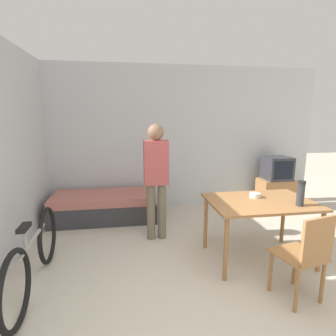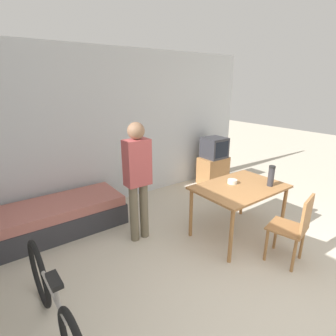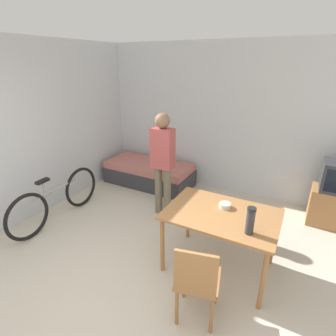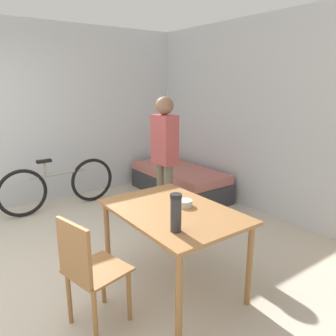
{
  "view_description": "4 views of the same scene",
  "coord_description": "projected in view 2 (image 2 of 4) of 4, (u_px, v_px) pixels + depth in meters",
  "views": [
    {
      "loc": [
        -0.89,
        -1.54,
        1.76
      ],
      "look_at": [
        -0.34,
        2.02,
        1.05
      ],
      "focal_mm": 28.0,
      "sensor_mm": 36.0,
      "label": 1
    },
    {
      "loc": [
        -2.11,
        -0.85,
        2.14
      ],
      "look_at": [
        -0.24,
        1.72,
        1.09
      ],
      "focal_mm": 28.0,
      "sensor_mm": 36.0,
      "label": 2
    },
    {
      "loc": [
        1.35,
        -1.24,
        2.35
      ],
      "look_at": [
        -0.34,
        1.9,
        0.89
      ],
      "focal_mm": 28.0,
      "sensor_mm": 36.0,
      "label": 3
    },
    {
      "loc": [
        2.8,
        -0.31,
        1.83
      ],
      "look_at": [
        -0.08,
        1.78,
        0.9
      ],
      "focal_mm": 35.0,
      "sensor_mm": 36.0,
      "label": 4
    }
  ],
  "objects": [
    {
      "name": "bicycle",
      "position": [
        54.0,
        307.0,
        2.19
      ],
      "size": [
        0.11,
        1.73,
        0.77
      ],
      "color": "black",
      "rests_on": "ground_plane"
    },
    {
      "name": "wooden_chair",
      "position": [
        295.0,
        226.0,
        3.11
      ],
      "size": [
        0.49,
        0.49,
        0.9
      ],
      "color": "#9E6B3D",
      "rests_on": "ground_plane"
    },
    {
      "name": "mate_bowl",
      "position": [
        232.0,
        182.0,
        3.72
      ],
      "size": [
        0.14,
        0.14,
        0.06
      ],
      "color": "beige",
      "rests_on": "dining_table"
    },
    {
      "name": "dining_table",
      "position": [
        239.0,
        192.0,
        3.66
      ],
      "size": [
        1.25,
        0.86,
        0.76
      ],
      "color": "#9E6B3D",
      "rests_on": "ground_plane"
    },
    {
      "name": "tv",
      "position": [
        214.0,
        162.0,
        5.7
      ],
      "size": [
        0.62,
        0.44,
        1.02
      ],
      "color": "#9E6B3D",
      "rests_on": "ground_plane"
    },
    {
      "name": "thermos_flask",
      "position": [
        271.0,
        175.0,
        3.6
      ],
      "size": [
        0.09,
        0.09,
        0.29
      ],
      "color": "#2D2D33",
      "rests_on": "dining_table"
    },
    {
      "name": "ground_plane",
      "position": [
        294.0,
        317.0,
        2.5
      ],
      "size": [
        20.0,
        20.0,
        0.0
      ],
      "primitive_type": "plane",
      "color": "beige"
    },
    {
      "name": "wall_back",
      "position": [
        123.0,
        128.0,
        4.71
      ],
      "size": [
        5.65,
        0.06,
        2.7
      ],
      "color": "silver",
      "rests_on": "ground_plane"
    },
    {
      "name": "daybed",
      "position": [
        63.0,
        216.0,
        3.93
      ],
      "size": [
        1.77,
        0.8,
        0.46
      ],
      "color": "#333338",
      "rests_on": "ground_plane"
    },
    {
      "name": "person_standing",
      "position": [
        138.0,
        174.0,
        3.48
      ],
      "size": [
        0.34,
        0.22,
        1.66
      ],
      "color": "#6B604C",
      "rests_on": "ground_plane"
    }
  ]
}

